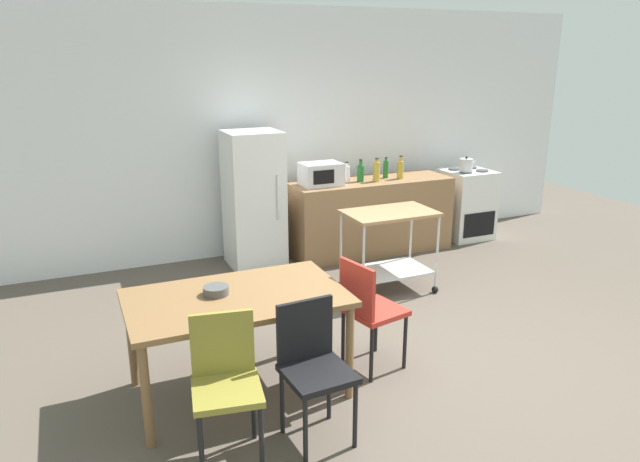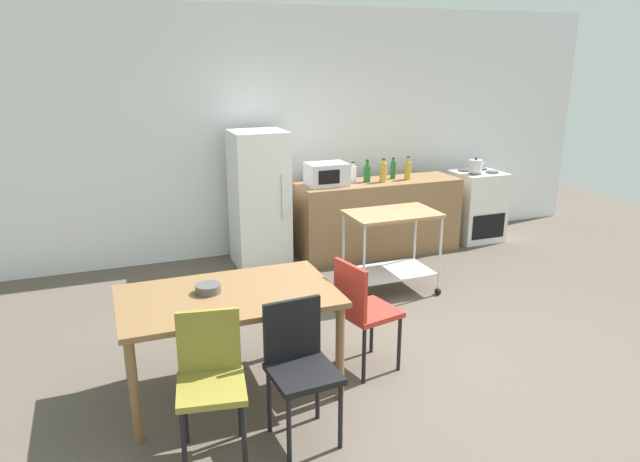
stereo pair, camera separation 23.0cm
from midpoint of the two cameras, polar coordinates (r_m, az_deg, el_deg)
The scene contains 18 objects.
ground_plane at distance 4.83m, azimuth 11.07°, elevation -12.57°, with size 12.00×12.00×0.00m, color brown.
back_wall at distance 7.17m, azimuth -1.98°, elevation 9.65°, with size 8.40×0.12×2.90m, color white.
kitchen_counter at distance 7.17m, azimuth 6.50°, elevation 1.41°, with size 2.00×0.64×0.90m, color olive.
dining_table at distance 4.15m, azimuth -7.38°, elevation -7.14°, with size 1.50×0.90×0.75m.
chair_black at distance 3.71m, azimuth -0.20°, elevation -12.70°, with size 0.43×0.43×0.89m.
chair_red at distance 4.45m, azimuth 5.63°, elevation -7.50°, with size 0.48×0.48×0.89m.
chair_olive at distance 3.61m, azimuth -8.81°, elevation -13.81°, with size 0.46×0.46×0.89m.
stove_oven at distance 7.95m, azimuth 15.77°, elevation 2.41°, with size 0.60×0.61×0.92m.
refrigerator at distance 6.66m, azimuth -4.98°, elevation 3.13°, with size 0.60×0.63×1.55m.
kitchen_cart at distance 5.92m, azimuth 8.12°, elevation -0.77°, with size 0.91×0.57×0.85m.
microwave at distance 6.74m, azimuth 1.65°, elevation 5.58°, with size 0.46×0.35×0.26m.
bottle_olive_oil at distance 6.91m, azimuth 4.20°, elevation 5.59°, with size 0.08×0.08×0.24m.
bottle_sparkling_water at distance 6.95m, azimuth 5.58°, elevation 5.66°, with size 0.08×0.08×0.27m.
bottle_vinegar at distance 6.97m, azimuth 7.15°, elevation 5.75°, with size 0.08×0.08×0.28m.
bottle_wine at distance 7.19m, azimuth 8.08°, elevation 5.96°, with size 0.06×0.06×0.26m.
bottle_sesame_oil at distance 7.16m, azimuth 9.50°, elevation 5.90°, with size 0.08×0.08×0.28m.
fruit_bowl at distance 4.14m, azimuth -9.32°, elevation -5.59°, with size 0.18×0.18×0.06m, color #4C4C4C.
kettle at distance 7.69m, azimuth 15.81°, elevation 6.13°, with size 0.24×0.17×0.19m.
Camera 2 is at (-2.22, -3.57, 2.35)m, focal length 32.72 mm.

